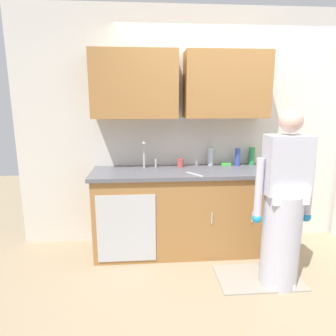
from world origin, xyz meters
The scene contains 13 objects.
ground_plane centered at (0.00, 0.00, 0.00)m, with size 9.00×9.00×0.00m, color #998466.
kitchen_wall_with_uppers centered at (-0.14, 0.99, 1.48)m, with size 4.80×0.44×2.70m.
counter_cabinet centered at (-0.55, 0.70, 0.45)m, with size 1.90×0.62×0.90m.
countertop centered at (-0.55, 0.70, 0.92)m, with size 1.96×0.66×0.04m, color #595960.
sink centered at (-0.92, 0.71, 0.93)m, with size 0.50×0.36×0.35m.
person_at_sink centered at (0.28, -0.04, 0.69)m, with size 0.55×0.34×1.62m.
floor_mat centered at (0.13, 0.05, 0.01)m, with size 0.80×0.50×0.01m, color gray.
bottle_soap centered at (-0.18, 0.94, 1.04)m, with size 0.07×0.07×0.21m, color silver.
bottle_dish_liquid centered at (0.31, 0.93, 1.04)m, with size 0.08×0.08×0.21m, color #2D8C4C.
bottle_water_short centered at (0.13, 0.88, 1.04)m, with size 0.06×0.06×0.20m, color #334CB2.
cup_by_sink centered at (-0.54, 0.87, 0.99)m, with size 0.08×0.08×0.10m, color #B24C47.
knife_on_counter centered at (-0.44, 0.49, 0.94)m, with size 0.24×0.02×0.01m, color silver.
sponge centered at (0.00, 0.91, 0.96)m, with size 0.11×0.07×0.03m, color #4CBF4C.
Camera 1 is at (-0.95, -2.53, 1.69)m, focal length 32.54 mm.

